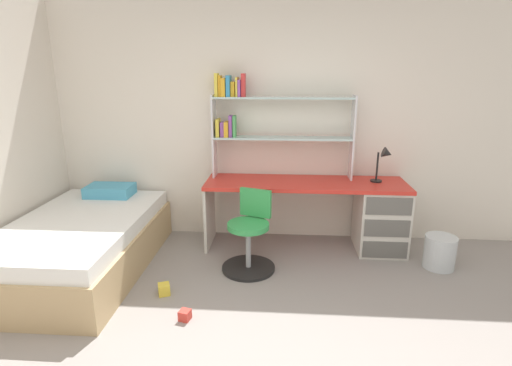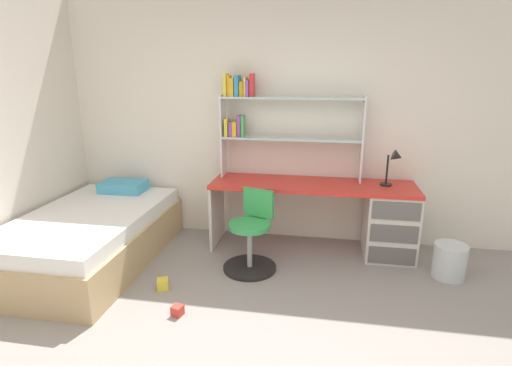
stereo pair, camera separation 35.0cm
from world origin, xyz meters
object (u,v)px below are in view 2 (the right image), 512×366
object	(u,v)px
swivel_chair	(251,239)
desk_lamp	(395,162)
bed_platform	(91,237)
toy_block_yellow_2	(163,284)
waste_bin	(449,261)
bookshelf_hutch	(270,116)
desk	(367,215)
toy_block_red_1	(177,311)

from	to	relation	value
swivel_chair	desk_lamp	bearing A→B (deg)	22.49
desk_lamp	bed_platform	size ratio (longest dim) A/B	0.19
swivel_chair	toy_block_yellow_2	distance (m)	0.92
waste_bin	toy_block_yellow_2	xyz separation A→B (m)	(-2.56, -0.68, -0.11)
bed_platform	toy_block_yellow_2	xyz separation A→B (m)	(0.92, -0.40, -0.22)
bed_platform	desk_lamp	bearing A→B (deg)	13.14
desk_lamp	toy_block_yellow_2	distance (m)	2.52
swivel_chair	waste_bin	xyz separation A→B (m)	(1.86, 0.15, -0.14)
desk_lamp	bookshelf_hutch	bearing A→B (deg)	173.06
desk_lamp	swivel_chair	world-z (taller)	desk_lamp
bookshelf_hutch	swivel_chair	distance (m)	1.33
bookshelf_hutch	desk_lamp	distance (m)	1.36
desk	waste_bin	distance (m)	0.87
desk_lamp	toy_block_yellow_2	world-z (taller)	desk_lamp
toy_block_red_1	desk	bearing A→B (deg)	42.27
desk_lamp	waste_bin	bearing A→B (deg)	-39.59
desk	desk_lamp	world-z (taller)	desk_lamp
toy_block_red_1	bookshelf_hutch	bearing A→B (deg)	72.55
desk	bed_platform	world-z (taller)	desk
bookshelf_hutch	toy_block_yellow_2	distance (m)	2.01
desk_lamp	toy_block_red_1	size ratio (longest dim) A/B	4.70
bookshelf_hutch	toy_block_yellow_2	bearing A→B (deg)	-121.68
desk	bookshelf_hutch	size ratio (longest dim) A/B	1.41
waste_bin	toy_block_red_1	distance (m)	2.52
bookshelf_hutch	toy_block_yellow_2	size ratio (longest dim) A/B	15.52
desk_lamp	toy_block_yellow_2	bearing A→B (deg)	-152.04
toy_block_red_1	swivel_chair	bearing A→B (deg)	63.81
desk	bed_platform	distance (m)	2.84
swivel_chair	bed_platform	bearing A→B (deg)	-175.31
bookshelf_hutch	desk_lamp	xyz separation A→B (m)	(1.29, -0.16, -0.41)
desk	bookshelf_hutch	distance (m)	1.46
desk_lamp	swivel_chair	distance (m)	1.63
toy_block_red_1	desk_lamp	bearing A→B (deg)	38.83
bookshelf_hutch	toy_block_yellow_2	world-z (taller)	bookshelf_hutch
swivel_chair	waste_bin	distance (m)	1.87
desk_lamp	desk	bearing A→B (deg)	-174.30
bookshelf_hutch	toy_block_red_1	bearing A→B (deg)	-107.45
desk	swivel_chair	bearing A→B (deg)	-154.44
desk	waste_bin	world-z (taller)	desk
desk	waste_bin	xyz separation A→B (m)	(0.73, -0.39, -0.26)
bookshelf_hutch	waste_bin	xyz separation A→B (m)	(1.79, -0.57, -1.25)
bookshelf_hutch	bed_platform	size ratio (longest dim) A/B	0.77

